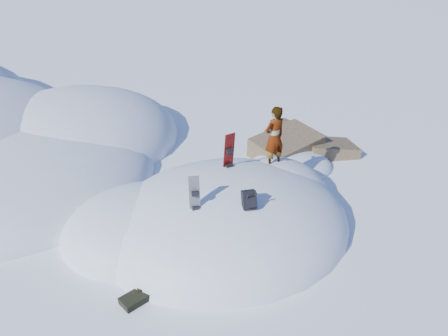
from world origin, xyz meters
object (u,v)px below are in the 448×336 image
object	(u,v)px
snowboard_red	(229,160)
snowboard_dark	(195,202)
backpack	(249,200)
person	(274,137)

from	to	relation	value
snowboard_red	snowboard_dark	world-z (taller)	snowboard_red
backpack	person	xyz separation A→B (m)	(1.68, 2.14, 0.47)
snowboard_dark	backpack	distance (m)	1.31
snowboard_dark	person	size ratio (longest dim) A/B	0.74
snowboard_red	backpack	world-z (taller)	snowboard_red
snowboard_red	backpack	distance (m)	2.05
backpack	snowboard_red	bearing A→B (deg)	91.52
snowboard_dark	person	distance (m)	3.42
snowboard_red	person	world-z (taller)	person
snowboard_dark	snowboard_red	bearing A→B (deg)	59.12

